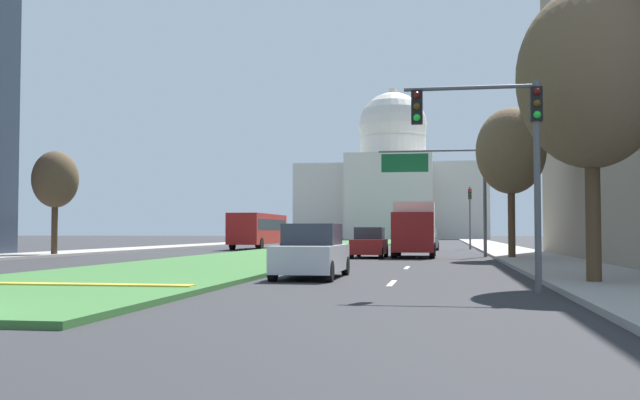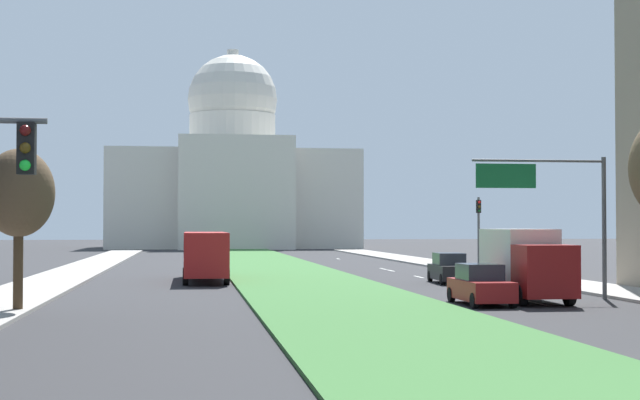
% 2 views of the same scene
% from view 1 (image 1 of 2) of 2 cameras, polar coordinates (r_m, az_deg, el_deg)
% --- Properties ---
extents(ground_plane, '(304.05, 304.05, 0.00)m').
position_cam_1_polar(ground_plane, '(80.15, 2.45, -3.51)').
color(ground_plane, '#2B2B2D').
extents(grass_median, '(8.18, 124.39, 0.14)m').
position_cam_1_polar(grass_median, '(73.29, 1.79, -3.56)').
color(grass_median, '#386B33').
rests_on(grass_median, ground_plane).
extents(median_curb_nose, '(7.36, 0.50, 0.04)m').
position_cam_1_polar(median_curb_nose, '(20.08, -19.86, -6.14)').
color(median_curb_nose, gold).
rests_on(median_curb_nose, grass_median).
extents(lane_dashes_right, '(0.16, 78.24, 0.01)m').
position_cam_1_polar(lane_dashes_right, '(57.01, 8.01, -3.92)').
color(lane_dashes_right, silver).
rests_on(lane_dashes_right, ground_plane).
extents(sidewalk_left, '(4.00, 124.39, 0.15)m').
position_cam_1_polar(sidewalk_left, '(70.10, -10.89, -3.56)').
color(sidewalk_left, '#9E9991').
rests_on(sidewalk_left, ground_plane).
extents(sidewalk_right, '(4.00, 124.39, 0.15)m').
position_cam_1_polar(sidewalk_right, '(65.90, 13.64, -3.61)').
color(sidewalk_right, '#9E9991').
rests_on(sidewalk_right, ground_plane).
extents(capitol_building, '(36.84, 26.47, 30.47)m').
position_cam_1_polar(capitol_building, '(148.40, 5.67, 1.00)').
color(capitol_building, beige).
rests_on(capitol_building, ground_plane).
extents(traffic_light_near_right, '(3.34, 0.35, 5.20)m').
position_cam_1_polar(traffic_light_near_right, '(18.55, 13.85, 4.71)').
color(traffic_light_near_right, '#515456').
rests_on(traffic_light_near_right, ground_plane).
extents(traffic_light_far_right, '(0.28, 0.35, 5.20)m').
position_cam_1_polar(traffic_light_far_right, '(62.54, 11.54, -0.73)').
color(traffic_light_far_right, '#515456').
rests_on(traffic_light_far_right, ground_plane).
extents(overhead_guide_sign, '(6.34, 0.20, 6.50)m').
position_cam_1_polar(overhead_guide_sign, '(44.27, 9.53, 1.71)').
color(overhead_guide_sign, '#515456').
rests_on(overhead_guide_sign, ground_plane).
extents(street_tree_right_near, '(4.03, 4.03, 8.25)m').
position_cam_1_polar(street_tree_right_near, '(21.76, 20.26, 8.84)').
color(street_tree_right_near, '#4C3823').
rests_on(street_tree_right_near, ground_plane).
extents(street_tree_left_mid, '(2.73, 2.73, 6.32)m').
position_cam_1_polar(street_tree_left_mid, '(46.80, -19.83, 1.45)').
color(street_tree_left_mid, '#4C3823').
rests_on(street_tree_left_mid, ground_plane).
extents(street_tree_right_mid, '(3.66, 3.66, 8.06)m').
position_cam_1_polar(street_tree_right_mid, '(40.32, 14.57, 3.66)').
color(street_tree_right_mid, '#4C3823').
rests_on(street_tree_right_mid, ground_plane).
extents(sedan_lead_stopped, '(1.96, 4.45, 1.75)m').
position_cam_1_polar(sedan_lead_stopped, '(23.80, -0.64, -4.10)').
color(sedan_lead_stopped, '#BCBCC1').
rests_on(sedan_lead_stopped, ground_plane).
extents(sedan_midblock, '(1.86, 4.35, 1.73)m').
position_cam_1_polar(sedan_midblock, '(42.09, 3.85, -3.38)').
color(sedan_midblock, maroon).
rests_on(sedan_midblock, ground_plane).
extents(sedan_distant, '(2.09, 4.56, 1.76)m').
position_cam_1_polar(sedan_distant, '(56.71, 8.15, -3.10)').
color(sedan_distant, black).
rests_on(sedan_distant, ground_plane).
extents(box_truck_delivery, '(2.40, 6.40, 3.20)m').
position_cam_1_polar(box_truck_delivery, '(43.35, 7.33, -2.19)').
color(box_truck_delivery, maroon).
rests_on(box_truck_delivery, ground_plane).
extents(city_bus, '(2.62, 11.00, 2.95)m').
position_cam_1_polar(city_bus, '(62.60, -4.79, -2.18)').
color(city_bus, '#B21E1E').
rests_on(city_bus, ground_plane).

